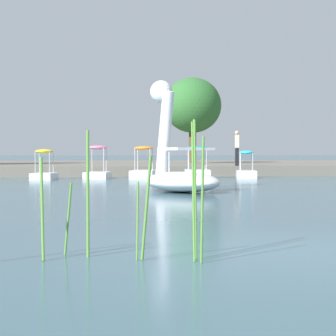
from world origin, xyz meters
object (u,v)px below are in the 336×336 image
(pedal_boat_orange, at_px, (144,170))
(person_on_path, at_px, (237,147))
(pedal_boat_yellow, at_px, (44,170))
(tree_broadleaf_left, at_px, (193,106))
(swan_boat, at_px, (178,168))
(pedal_boat_teal, at_px, (197,169))
(pedal_boat_pink, at_px, (98,170))
(pedal_boat_cyan, at_px, (246,170))

(pedal_boat_orange, bearing_deg, person_on_path, 29.65)
(pedal_boat_yellow, xyz_separation_m, person_on_path, (9.83, 3.35, 1.11))
(person_on_path, bearing_deg, tree_broadleaf_left, 93.66)
(pedal_boat_orange, distance_m, tree_broadleaf_left, 14.24)
(swan_boat, height_order, tree_broadleaf_left, tree_broadleaf_left)
(pedal_boat_teal, height_order, pedal_boat_pink, pedal_boat_pink)
(swan_boat, xyz_separation_m, pedal_boat_cyan, (4.88, 10.30, -0.37))
(pedal_boat_cyan, bearing_deg, pedal_boat_orange, 177.40)
(swan_boat, distance_m, person_on_path, 14.50)
(swan_boat, distance_m, tree_broadleaf_left, 24.12)
(tree_broadleaf_left, bearing_deg, pedal_boat_orange, -109.70)
(pedal_boat_pink, bearing_deg, person_on_path, 21.16)
(pedal_boat_cyan, bearing_deg, person_on_path, 83.99)
(swan_boat, distance_m, pedal_boat_cyan, 11.40)
(pedal_boat_cyan, distance_m, pedal_boat_pink, 7.06)
(pedal_boat_yellow, relative_size, person_on_path, 1.02)
(pedal_boat_yellow, height_order, tree_broadleaf_left, tree_broadleaf_left)
(pedal_boat_pink, height_order, tree_broadleaf_left, tree_broadleaf_left)
(pedal_boat_pink, distance_m, pedal_boat_yellow, 2.49)
(pedal_boat_orange, height_order, person_on_path, person_on_path)
(pedal_boat_teal, bearing_deg, pedal_boat_yellow, 179.76)
(swan_boat, distance_m, pedal_boat_yellow, 11.16)
(tree_broadleaf_left, bearing_deg, person_on_path, -86.34)
(swan_boat, bearing_deg, pedal_boat_pink, 101.55)
(pedal_boat_cyan, height_order, pedal_boat_pink, pedal_boat_pink)
(person_on_path, bearing_deg, pedal_boat_pink, -158.84)
(pedal_boat_cyan, distance_m, pedal_boat_orange, 4.91)
(pedal_boat_yellow, bearing_deg, swan_boat, -65.57)
(swan_boat, height_order, person_on_path, swan_boat)
(swan_boat, distance_m, pedal_boat_orange, 10.53)
(person_on_path, bearing_deg, pedal_boat_orange, -150.35)
(swan_boat, height_order, pedal_boat_orange, swan_boat)
(swan_boat, distance_m, pedal_boat_pink, 10.87)
(pedal_boat_yellow, distance_m, tree_broadleaf_left, 16.60)
(pedal_boat_teal, distance_m, pedal_boat_yellow, 7.08)
(pedal_boat_teal, xyz_separation_m, pedal_boat_pink, (-4.64, 0.52, -0.06))
(pedal_boat_cyan, distance_m, person_on_path, 3.42)
(pedal_boat_pink, bearing_deg, pedal_boat_orange, -3.25)
(swan_boat, bearing_deg, person_on_path, 68.88)
(pedal_boat_orange, distance_m, pedal_boat_pink, 2.15)
(pedal_boat_teal, bearing_deg, person_on_path, 50.80)
(swan_boat, bearing_deg, pedal_boat_orange, 90.13)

